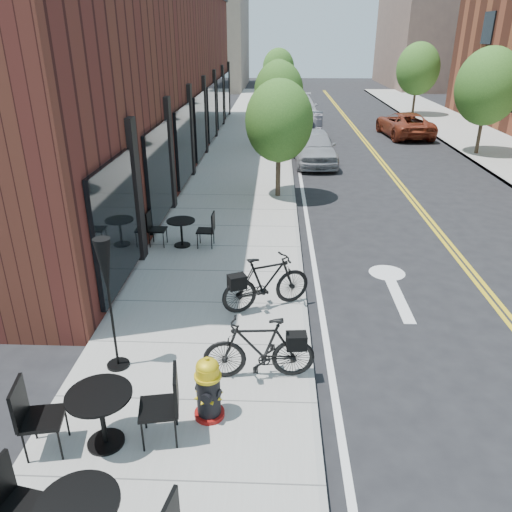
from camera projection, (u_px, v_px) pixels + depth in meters
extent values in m
plane|color=black|center=(311.00, 351.00, 8.90)|extent=(120.00, 120.00, 0.00)
cube|color=#9E9B93|center=(239.00, 188.00, 18.07)|extent=(4.00, 70.00, 0.12)
cube|color=#491C17|center=(136.00, 78.00, 20.48)|extent=(5.00, 28.00, 7.00)
cube|color=#726656|center=(206.00, 36.00, 50.94)|extent=(8.00, 14.00, 10.00)
cube|color=brown|center=(439.00, 25.00, 51.48)|extent=(10.00, 16.00, 12.00)
cylinder|color=#382B1E|center=(278.00, 172.00, 16.75)|extent=(0.16, 0.16, 1.61)
ellipsoid|color=#2A561B|center=(279.00, 121.00, 16.07)|extent=(2.20, 2.20, 2.64)
cylinder|color=#382B1E|center=(278.00, 129.00, 24.04)|extent=(0.16, 0.16, 1.68)
ellipsoid|color=#2A561B|center=(279.00, 91.00, 23.32)|extent=(2.30, 2.30, 2.76)
cylinder|color=#382B1E|center=(278.00, 108.00, 31.36)|extent=(0.16, 0.16, 1.57)
ellipsoid|color=#2A561B|center=(278.00, 81.00, 30.69)|extent=(2.10, 2.10, 2.52)
cylinder|color=#382B1E|center=(278.00, 93.00, 38.63)|extent=(0.16, 0.16, 1.71)
ellipsoid|color=#2A561B|center=(278.00, 68.00, 37.88)|extent=(2.40, 2.40, 2.88)
cylinder|color=#382B1E|center=(479.00, 133.00, 22.76)|extent=(0.16, 0.16, 1.82)
ellipsoid|color=#2A561B|center=(488.00, 86.00, 21.93)|extent=(2.80, 2.80, 3.36)
cylinder|color=#382B1E|center=(414.00, 101.00, 33.71)|extent=(0.16, 0.16, 1.82)
ellipsoid|color=#2A561B|center=(418.00, 69.00, 32.88)|extent=(2.80, 2.80, 3.36)
cylinder|color=maroon|center=(210.00, 413.00, 7.23)|extent=(0.57, 0.57, 0.07)
cylinder|color=black|center=(209.00, 395.00, 7.09)|extent=(0.44, 0.44, 0.66)
cylinder|color=gold|center=(208.00, 376.00, 6.96)|extent=(0.50, 0.50, 0.04)
cylinder|color=gold|center=(207.00, 371.00, 6.92)|extent=(0.43, 0.43, 0.15)
ellipsoid|color=gold|center=(207.00, 366.00, 6.88)|extent=(0.42, 0.42, 0.19)
cylinder|color=gold|center=(207.00, 360.00, 6.84)|extent=(0.07, 0.07, 0.07)
imported|color=black|center=(259.00, 349.00, 7.85)|extent=(1.81, 0.64, 1.07)
imported|color=black|center=(266.00, 282.00, 9.88)|extent=(1.92, 1.26, 1.12)
cylinder|color=black|center=(78.00, 504.00, 4.96)|extent=(0.99, 0.99, 0.03)
cylinder|color=black|center=(106.00, 442.00, 6.75)|extent=(0.58, 0.58, 0.03)
cylinder|color=black|center=(103.00, 419.00, 6.59)|extent=(0.08, 0.08, 0.79)
cylinder|color=black|center=(99.00, 395.00, 6.42)|extent=(1.00, 1.00, 0.03)
cylinder|color=black|center=(182.00, 245.00, 13.03)|extent=(0.43, 0.43, 0.03)
cylinder|color=black|center=(182.00, 233.00, 12.90)|extent=(0.06, 0.06, 0.67)
cylinder|color=black|center=(181.00, 221.00, 12.76)|extent=(0.75, 0.75, 0.03)
cylinder|color=black|center=(118.00, 364.00, 8.32)|extent=(0.37, 0.37, 0.04)
cylinder|color=black|center=(110.00, 307.00, 7.87)|extent=(0.04, 0.04, 2.21)
cone|color=black|center=(105.00, 268.00, 7.59)|extent=(0.27, 0.27, 0.98)
imported|color=#999AA0|center=(314.00, 147.00, 21.47)|extent=(1.95, 4.37, 1.46)
imported|color=black|center=(306.00, 129.00, 25.12)|extent=(2.06, 4.85, 1.56)
imported|color=silver|center=(300.00, 108.00, 32.18)|extent=(2.33, 5.42, 1.56)
imported|color=maroon|center=(404.00, 124.00, 27.22)|extent=(2.60, 4.89, 1.31)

